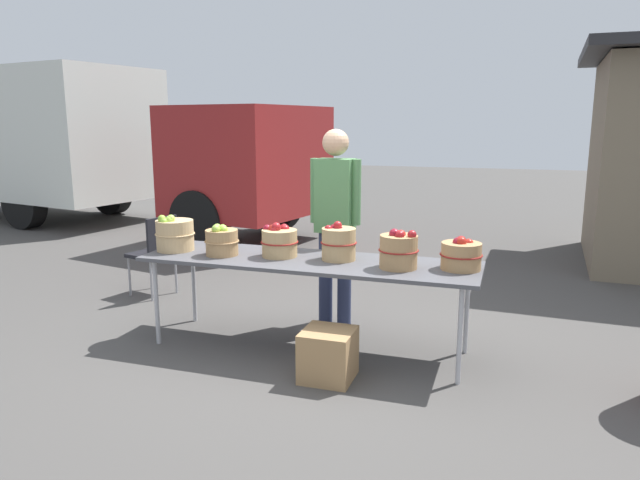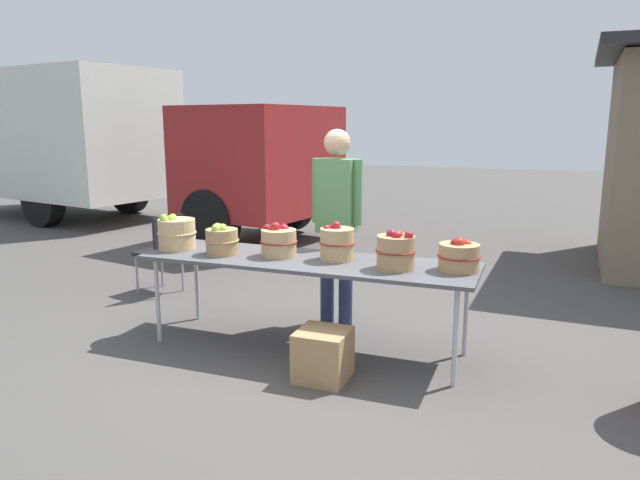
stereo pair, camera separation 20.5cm
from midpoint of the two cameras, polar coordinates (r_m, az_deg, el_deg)
The scene contains 12 objects.
ground_plane at distance 4.91m, azimuth -0.05°, elevation -10.44°, with size 40.00×40.00×0.00m, color #474442.
market_table at distance 4.69m, azimuth -0.05°, elevation -2.32°, with size 2.70×0.76×0.75m.
apple_basket_green_0 at distance 5.16m, azimuth -12.68°, elevation 0.64°, with size 0.33×0.33×0.31m.
apple_basket_green_1 at distance 4.89m, azimuth -8.35°, elevation 0.03°, with size 0.28×0.28×0.26m.
apple_basket_red_0 at distance 4.78m, azimuth -2.83°, elevation -0.12°, with size 0.31×0.31×0.28m.
apple_basket_red_1 at distance 4.64m, azimuth 2.92°, elevation -0.31°, with size 0.29×0.29×0.31m.
apple_basket_red_2 at distance 4.40m, azimuth 8.71°, elevation -1.04°, with size 0.30×0.30×0.30m.
apple_basket_red_3 at distance 4.44m, azimuth 14.66°, elevation -1.53°, with size 0.32×0.32×0.25m.
vendor_adult at distance 5.22m, azimuth 2.77°, elevation 2.74°, with size 0.47×0.24×1.77m.
box_truck at distance 11.48m, azimuth -19.96°, elevation 9.08°, with size 7.97×3.59×2.75m.
folding_chair at distance 6.46m, azimuth -14.17°, elevation -0.71°, with size 0.49×0.49×0.86m.
produce_crate at distance 4.30m, azimuth 1.69°, elevation -11.11°, with size 0.37×0.37×0.37m, color #A87F51.
Camera 2 is at (1.71, -4.22, 1.83)m, focal length 32.91 mm.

